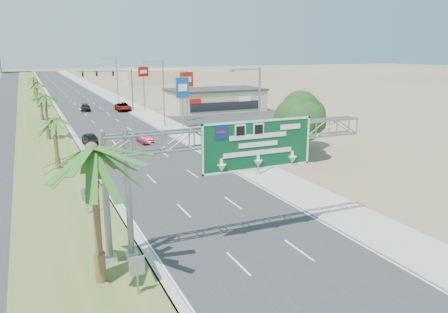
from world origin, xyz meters
name	(u,v)px	position (x,y,z in m)	size (l,w,h in m)	color
road	(74,95)	(0.00, 110.00, 0.01)	(12.00, 300.00, 0.02)	#28282B
sidewalk_right	(106,93)	(8.50, 110.00, 0.05)	(4.00, 300.00, 0.10)	#9E9B93
median_grass	(33,96)	(-10.00, 110.00, 0.06)	(7.00, 300.00, 0.12)	#475E29
opposing_road	(2,98)	(-17.00, 110.00, 0.01)	(8.00, 300.00, 0.02)	#28282B
sign_gantry	(231,145)	(-1.06, 9.93, 6.06)	(16.75, 1.24, 7.50)	gray
palm_near	(92,150)	(-9.20, 8.00, 6.93)	(5.70, 5.70, 8.35)	brown
palm_row_b	(54,120)	(-9.50, 32.00, 4.90)	(3.99, 3.99, 5.95)	brown
palm_row_c	(45,97)	(-9.50, 48.00, 5.66)	(3.99, 3.99, 6.75)	brown
palm_row_d	(40,94)	(-9.50, 66.00, 4.42)	(3.99, 3.99, 5.45)	brown
palm_row_e	(36,83)	(-9.50, 85.00, 5.09)	(3.99, 3.99, 6.15)	brown
palm_row_f	(33,78)	(-9.50, 110.00, 4.71)	(3.99, 3.99, 5.75)	brown
streetlight_near	(257,126)	(7.30, 22.00, 4.69)	(3.27, 0.44, 10.00)	gray
streetlight_mid	(162,96)	(7.30, 52.00, 4.69)	(3.27, 0.44, 10.00)	gray
streetlight_far	(116,81)	(7.30, 88.00, 4.69)	(3.27, 0.44, 10.00)	gray
signal_mast	(121,86)	(5.17, 71.97, 4.85)	(10.28, 0.71, 8.00)	gray
store_building	(215,100)	(22.00, 66.00, 2.00)	(18.00, 10.00, 4.00)	tan
oak_near	(302,117)	(15.00, 26.00, 4.53)	(4.50, 4.50, 6.80)	brown
oak_far	(304,117)	(18.00, 30.00, 3.82)	(3.50, 3.50, 5.60)	brown
median_signback_a	(137,269)	(-7.80, 6.00, 1.45)	(0.75, 0.08, 2.08)	gray
median_signback_b	(87,196)	(-8.50, 18.00, 1.45)	(0.75, 0.08, 2.08)	gray
building_distant_right	(153,77)	(30.00, 140.00, 2.50)	(20.00, 12.00, 5.00)	tan
car_left_lane	(91,139)	(-4.90, 42.44, 0.73)	(1.71, 4.26, 1.45)	black
car_mid_lane	(144,138)	(1.50, 41.13, 0.64)	(1.35, 3.86, 1.27)	maroon
car_right_lane	(123,107)	(5.40, 72.74, 0.79)	(2.61, 5.67, 1.57)	gray
car_far	(85,108)	(-1.31, 75.54, 0.63)	(1.78, 4.37, 1.27)	black
pole_sign_red_near	(187,82)	(12.56, 55.70, 6.43)	(2.41, 0.83, 8.26)	gray
pole_sign_blue	(182,90)	(9.59, 49.29, 5.79)	(2.02, 0.51, 7.81)	gray
pole_sign_red_far	(143,75)	(9.00, 69.90, 6.87)	(2.15, 1.09, 8.69)	gray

